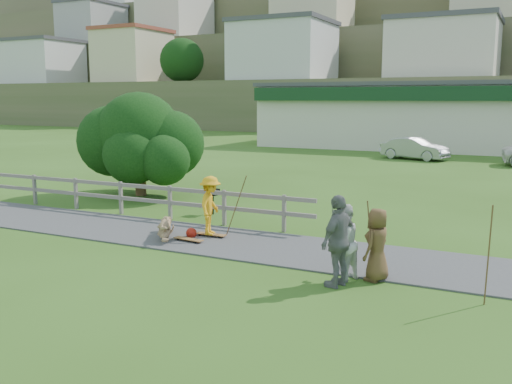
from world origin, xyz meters
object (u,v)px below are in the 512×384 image
at_px(skater_fallen, 166,227).
at_px(spectator_a, 343,243).
at_px(car_silver, 414,149).
at_px(skater_rider, 210,209).
at_px(bbq, 213,202).
at_px(spectator_b, 339,241).
at_px(spectator_c, 377,245).
at_px(tree, 140,156).

relative_size(skater_fallen, spectator_a, 1.06).
distance_m(skater_fallen, spectator_a, 5.72).
height_order(skater_fallen, car_silver, car_silver).
bearing_deg(skater_rider, bbq, 15.56).
distance_m(spectator_a, spectator_b, 0.45).
distance_m(spectator_c, bbq, 8.17).
relative_size(spectator_a, spectator_c, 1.05).
relative_size(spectator_b, car_silver, 0.45).
distance_m(spectator_b, tree, 13.00).
bearing_deg(spectator_c, skater_rider, -94.18).
bearing_deg(spectator_a, skater_rider, -92.68).
distance_m(tree, bbq, 5.13).
bearing_deg(bbq, skater_fallen, -76.54).
distance_m(skater_rider, spectator_a, 4.91).
bearing_deg(skater_fallen, skater_rider, 0.44).
height_order(spectator_c, car_silver, spectator_c).
relative_size(skater_rider, spectator_b, 0.85).
height_order(spectator_a, car_silver, spectator_a).
xyz_separation_m(skater_rider, spectator_b, (4.52, -2.44, 0.14)).
height_order(tree, bbq, tree).
xyz_separation_m(spectator_a, bbq, (-6.10, 4.87, -0.39)).
xyz_separation_m(spectator_a, spectator_b, (0.04, -0.43, 0.14)).
relative_size(spectator_a, tree, 0.31).
distance_m(spectator_c, tree, 13.14).
distance_m(spectator_c, car_silver, 25.74).
relative_size(spectator_c, bbq, 1.81).
xyz_separation_m(spectator_b, bbq, (-6.14, 5.30, -0.53)).
height_order(skater_fallen, spectator_c, spectator_c).
relative_size(spectator_a, car_silver, 0.39).
height_order(spectator_b, bbq, spectator_b).
bearing_deg(skater_rider, skater_fallen, 107.46).
xyz_separation_m(spectator_a, spectator_c, (0.66, 0.30, -0.04)).
bearing_deg(tree, spectator_b, -34.42).
bearing_deg(tree, bbq, -24.11).
height_order(skater_rider, spectator_b, spectator_b).
bearing_deg(bbq, skater_rider, -56.17).
xyz_separation_m(skater_fallen, spectator_c, (6.19, -1.06, 0.47)).
relative_size(car_silver, tree, 0.78).
xyz_separation_m(skater_rider, spectator_a, (4.48, -2.01, 0.01)).
bearing_deg(skater_fallen, tree, 101.70).
distance_m(skater_rider, tree, 7.93).
bearing_deg(skater_fallen, spectator_b, -48.89).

